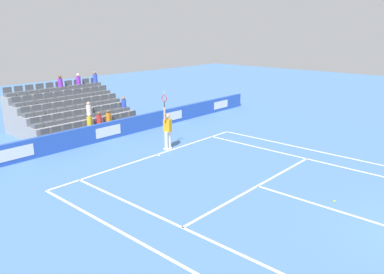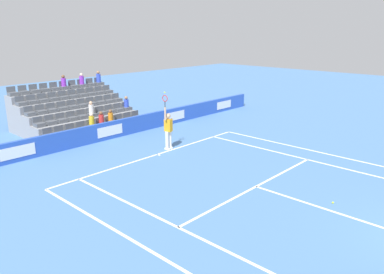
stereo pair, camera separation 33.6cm
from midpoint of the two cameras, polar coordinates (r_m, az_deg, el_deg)
name	(u,v)px [view 2 (the right image)]	position (r m, az deg, el deg)	size (l,w,h in m)	color
line_baseline	(157,154)	(17.71, -4.73, -2.63)	(10.97, 0.10, 0.01)	white
line_service	(256,186)	(14.39, 10.34, -7.38)	(8.23, 0.10, 0.01)	white
line_centre_service	(341,214)	(13.14, 22.33, -10.75)	(0.10, 6.40, 0.01)	white
line_singles_sideline_left	(189,233)	(11.19, 0.48, -14.31)	(0.10, 11.89, 0.01)	white
line_singles_sideline_right	(317,162)	(17.62, 18.91, -3.58)	(0.10, 11.89, 0.01)	white
line_doubles_sideline_left	(154,253)	(10.37, -4.87, -17.06)	(0.10, 11.89, 0.01)	white
line_doubles_sideline_right	(330,155)	(18.82, 20.65, -2.51)	(0.10, 11.89, 0.01)	white
line_centre_mark	(159,155)	(17.64, -4.51, -2.71)	(0.10, 0.20, 0.01)	white
sponsor_barrier	(109,130)	(20.44, -11.99, 0.98)	(24.31, 0.22, 0.94)	blue
tennis_player	(168,129)	(18.18, -3.08, 1.15)	(0.53, 0.39, 2.85)	white
stadium_stand	(73,114)	(23.31, -17.12, 3.34)	(6.20, 4.75, 3.04)	gray
loose_tennis_ball	(333,203)	(13.76, 21.21, -9.25)	(0.07, 0.07, 0.07)	#D1E533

